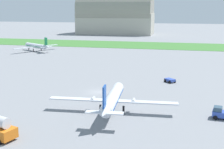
{
  "coord_description": "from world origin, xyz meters",
  "views": [
    {
      "loc": [
        16.93,
        -59.24,
        17.38
      ],
      "look_at": [
        2.02,
        4.25,
        3.0
      ],
      "focal_mm": 48.42,
      "sensor_mm": 36.0,
      "label": 1
    }
  ],
  "objects_px": {
    "pushback_tug_by_runway": "(223,114)",
    "airplane_foreground_turboprop": "(112,99)",
    "airplane_taxiing_turboprop": "(36,46)",
    "baggage_cart_near_gate": "(170,80)"
  },
  "relations": [
    {
      "from": "pushback_tug_by_runway",
      "to": "airplane_foreground_turboprop",
      "type": "bearing_deg",
      "value": 12.26
    },
    {
      "from": "airplane_taxiing_turboprop",
      "to": "pushback_tug_by_runway",
      "type": "height_order",
      "value": "airplane_taxiing_turboprop"
    },
    {
      "from": "baggage_cart_near_gate",
      "to": "pushback_tug_by_runway",
      "type": "xyz_separation_m",
      "value": [
        9.39,
        -22.79,
        0.34
      ]
    },
    {
      "from": "airplane_taxiing_turboprop",
      "to": "airplane_foreground_turboprop",
      "type": "bearing_deg",
      "value": 156.57
    },
    {
      "from": "airplane_taxiing_turboprop",
      "to": "baggage_cart_near_gate",
      "type": "xyz_separation_m",
      "value": [
        55.81,
        -41.42,
        -1.67
      ]
    },
    {
      "from": "airplane_foreground_turboprop",
      "to": "baggage_cart_near_gate",
      "type": "relative_size",
      "value": 7.51
    },
    {
      "from": "pushback_tug_by_runway",
      "to": "airplane_taxiing_turboprop",
      "type": "bearing_deg",
      "value": -35.14
    },
    {
      "from": "airplane_taxiing_turboprop",
      "to": "airplane_foreground_turboprop",
      "type": "xyz_separation_m",
      "value": [
        47.24,
        -65.1,
        0.17
      ]
    },
    {
      "from": "airplane_foreground_turboprop",
      "to": "baggage_cart_near_gate",
      "type": "distance_m",
      "value": 25.25
    },
    {
      "from": "baggage_cart_near_gate",
      "to": "pushback_tug_by_runway",
      "type": "height_order",
      "value": "pushback_tug_by_runway"
    }
  ]
}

